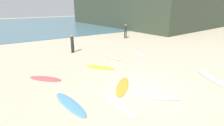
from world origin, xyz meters
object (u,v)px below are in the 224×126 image
at_px(beachgoer_mid, 126,30).
at_px(beachgoer_near, 72,43).
at_px(surfboard_0, 157,97).
at_px(surfboard_6, 100,67).
at_px(surfboard_3, 70,104).
at_px(surfboard_8, 211,78).
at_px(surfboard_4, 118,104).
at_px(surfboard_1, 45,79).
at_px(surfboard_5, 140,54).
at_px(surfboard_7, 123,86).
at_px(surfboard_2, 112,57).

bearing_deg(beachgoer_mid, beachgoer_near, -102.01).
distance_m(surfboard_0, surfboard_6, 5.12).
bearing_deg(beachgoer_near, beachgoer_mid, 177.96).
relative_size(surfboard_3, beachgoer_near, 1.55).
distance_m(surfboard_0, surfboard_8, 4.48).
relative_size(surfboard_4, beachgoer_near, 1.56).
bearing_deg(surfboard_4, beachgoer_near, -97.46).
distance_m(surfboard_6, beachgoer_near, 4.98).
bearing_deg(surfboard_3, surfboard_8, -19.45).
height_order(surfboard_1, surfboard_5, surfboard_1).
xyz_separation_m(beachgoer_near, beachgoer_mid, (8.48, 3.06, 0.11)).
relative_size(surfboard_3, surfboard_6, 1.21).
bearing_deg(beachgoer_mid, surfboard_6, -78.40).
relative_size(surfboard_0, beachgoer_near, 1.36).
xyz_separation_m(surfboard_5, surfboard_8, (0.07, -6.31, -0.00)).
xyz_separation_m(surfboard_1, surfboard_6, (3.71, -0.08, -0.01)).
distance_m(surfboard_4, surfboard_7, 1.78).
height_order(surfboard_0, surfboard_6, surfboard_0).
relative_size(surfboard_6, surfboard_7, 0.89).
bearing_deg(surfboard_1, surfboard_5, 143.57).
xyz_separation_m(surfboard_3, surfboard_6, (3.46, 3.41, -0.00)).
distance_m(surfboard_2, surfboard_6, 2.75).
relative_size(surfboard_5, beachgoer_near, 1.21).
relative_size(surfboard_6, beachgoer_mid, 1.16).
xyz_separation_m(surfboard_5, beachgoer_mid, (3.73, 6.94, 0.99)).
height_order(surfboard_3, beachgoer_mid, beachgoer_mid).
bearing_deg(surfboard_0, surfboard_5, -171.36).
bearing_deg(surfboard_8, surfboard_2, -41.72).
distance_m(surfboard_4, beachgoer_near, 9.64).
xyz_separation_m(surfboard_2, surfboard_3, (-5.61, -5.13, -0.01)).
bearing_deg(surfboard_0, surfboard_6, -132.72).
bearing_deg(surfboard_7, surfboard_6, -53.05).
bearing_deg(surfboard_0, surfboard_2, -151.12).
relative_size(surfboard_1, surfboard_3, 0.80).
distance_m(surfboard_2, beachgoer_near, 3.98).
distance_m(surfboard_6, surfboard_7, 3.31).
bearing_deg(surfboard_4, beachgoer_mid, -126.78).
bearing_deg(surfboard_5, surfboard_7, 55.79).
distance_m(surfboard_5, surfboard_6, 4.77).
height_order(surfboard_7, beachgoer_near, beachgoer_near).
relative_size(surfboard_0, surfboard_6, 1.05).
xyz_separation_m(surfboard_5, surfboard_6, (-4.67, -1.01, -0.01)).
height_order(surfboard_0, beachgoer_mid, beachgoer_mid).
distance_m(surfboard_3, surfboard_7, 3.02).
bearing_deg(beachgoer_near, surfboard_1, 31.16).
height_order(surfboard_2, beachgoer_mid, beachgoer_mid).
height_order(surfboard_1, surfboard_7, surfboard_1).
height_order(surfboard_8, beachgoer_mid, beachgoer_mid).
distance_m(surfboard_2, surfboard_4, 7.35).
bearing_deg(surfboard_8, surfboard_3, 15.11).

